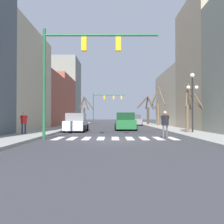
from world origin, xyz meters
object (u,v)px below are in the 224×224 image
(street_tree_left_near, at_px, (147,109))
(street_lamp_right_corner, at_px, (191,91))
(pedestrian_on_left_sidewalk, at_px, (164,122))
(car_driving_toward_lane, at_px, (125,121))
(traffic_signal_near, at_px, (75,59))
(car_parked_right_near, at_px, (130,120))
(car_parked_right_far, at_px, (124,122))
(street_tree_left_far, at_px, (188,110))
(street_tree_right_far, at_px, (84,110))
(pedestrian_waiting_at_curb, at_px, (23,121))
(car_driving_away_lane, at_px, (75,123))
(traffic_signal_far, at_px, (104,101))
(street_tree_right_mid, at_px, (156,108))
(car_parked_left_near, at_px, (134,120))

(street_tree_left_near, bearing_deg, street_lamp_right_corner, -88.58)
(pedestrian_on_left_sidewalk, bearing_deg, car_driving_toward_lane, -117.50)
(traffic_signal_near, height_order, car_driving_toward_lane, traffic_signal_near)
(street_lamp_right_corner, height_order, car_parked_right_near, street_lamp_right_corner)
(traffic_signal_near, distance_m, car_parked_right_far, 12.24)
(car_parked_right_far, relative_size, street_tree_left_far, 1.22)
(pedestrian_on_left_sidewalk, bearing_deg, street_tree_left_near, -127.10)
(street_lamp_right_corner, xyz_separation_m, street_tree_right_far, (-11.62, 30.55, -0.68))
(street_lamp_right_corner, bearing_deg, car_parked_right_near, 94.97)
(car_parked_right_near, bearing_deg, street_tree_left_far, -175.37)
(traffic_signal_near, relative_size, car_parked_right_near, 1.51)
(car_parked_right_near, xyz_separation_m, pedestrian_on_left_sidewalk, (-0.33, -34.17, 0.20))
(pedestrian_waiting_at_curb, distance_m, street_tree_left_far, 12.54)
(car_parked_right_far, relative_size, car_driving_away_lane, 1.08)
(traffic_signal_far, height_order, street_tree_right_far, traffic_signal_far)
(traffic_signal_near, relative_size, street_tree_left_near, 1.55)
(street_lamp_right_corner, xyz_separation_m, street_tree_right_mid, (0.10, 16.21, -0.79))
(street_tree_right_far, bearing_deg, street_tree_left_near, -39.45)
(car_parked_right_near, xyz_separation_m, street_tree_right_mid, (2.72, -13.95, 1.80))
(traffic_signal_near, height_order, street_tree_right_mid, traffic_signal_near)
(car_parked_right_far, xyz_separation_m, street_tree_right_mid, (5.03, 9.70, 1.79))
(traffic_signal_far, relative_size, car_parked_right_far, 1.47)
(pedestrian_waiting_at_curb, bearing_deg, car_driving_away_lane, -175.56)
(car_driving_toward_lane, xyz_separation_m, car_driving_away_lane, (-5.22, -11.83, 0.02))
(traffic_signal_near, xyz_separation_m, street_tree_left_near, (7.93, 25.91, -2.37))
(car_parked_right_far, distance_m, street_tree_right_far, 25.03)
(traffic_signal_far, relative_size, street_tree_left_far, 1.79)
(street_tree_right_mid, xyz_separation_m, street_tree_right_far, (-11.72, 14.34, 0.11))
(traffic_signal_far, distance_m, car_driving_toward_lane, 23.01)
(car_driving_toward_lane, distance_m, street_tree_left_far, 15.63)
(street_lamp_right_corner, relative_size, car_parked_left_near, 1.04)
(car_parked_right_far, bearing_deg, street_tree_right_mid, -27.42)
(car_parked_right_near, distance_m, street_tree_left_near, 9.14)
(street_tree_right_mid, bearing_deg, car_driving_toward_lane, -168.87)
(street_lamp_right_corner, relative_size, street_tree_right_far, 0.88)
(traffic_signal_far, height_order, car_parked_right_far, traffic_signal_far)
(street_tree_right_far, bearing_deg, street_lamp_right_corner, -69.18)
(street_tree_left_near, relative_size, street_tree_left_far, 1.17)
(car_parked_left_near, bearing_deg, pedestrian_waiting_at_curb, 156.92)
(car_parked_left_near, distance_m, street_tree_left_far, 21.14)
(car_parked_left_near, bearing_deg, street_lamp_right_corner, -172.99)
(traffic_signal_far, xyz_separation_m, car_driving_toward_lane, (3.54, -22.35, -4.14))
(car_driving_toward_lane, xyz_separation_m, street_tree_left_near, (3.83, 6.10, 1.77))
(pedestrian_on_left_sidewalk, xyz_separation_m, street_tree_left_far, (2.75, 4.31, 0.87))
(traffic_signal_far, distance_m, pedestrian_waiting_at_curb, 40.11)
(car_driving_away_lane, height_order, pedestrian_waiting_at_curb, pedestrian_waiting_at_curb)
(car_driving_toward_lane, xyz_separation_m, street_tree_left_far, (4.15, -15.03, 1.13))
(car_parked_left_near, relative_size, car_driving_away_lane, 1.00)
(street_tree_right_mid, bearing_deg, pedestrian_waiting_at_curb, -124.76)
(pedestrian_on_left_sidewalk, bearing_deg, street_lamp_right_corner, -158.10)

